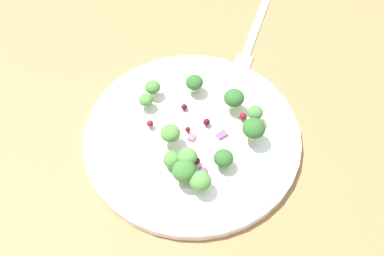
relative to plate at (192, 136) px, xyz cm
name	(u,v)px	position (x,y,z in cm)	size (l,w,h in cm)	color
ground_plane	(200,131)	(-0.60, 2.31, -1.86)	(180.00, 180.00, 2.00)	olive
plate	(192,136)	(0.00, 0.00, 0.00)	(28.55, 28.55, 1.70)	white
dressing_pool	(192,134)	(0.00, 0.00, 0.44)	(16.56, 16.56, 0.20)	white
broccoli_floret_0	(184,171)	(3.87, -5.80, 2.65)	(2.93, 2.93, 2.97)	#9EC684
broccoli_floret_1	(146,100)	(-7.56, -0.73, 2.06)	(1.95, 1.95, 1.98)	#8EB77A
broccoli_floret_2	(153,87)	(-8.32, 1.37, 2.18)	(2.13, 2.13, 2.15)	#9EC684
broccoli_floret_3	(170,133)	(-1.10, -2.87, 2.65)	(2.53, 2.53, 2.56)	#ADD18E
broccoli_floret_4	(194,83)	(-4.52, 5.61, 2.38)	(2.41, 2.41, 2.44)	#ADD18E
broccoli_floret_5	(187,157)	(2.73, -3.94, 2.38)	(2.41, 2.41, 2.44)	#9EC684
broccoli_floret_6	(254,129)	(6.39, 4.51, 2.87)	(2.94, 2.94, 2.98)	#ADD18E
broccoli_floret_7	(172,160)	(1.31, -5.19, 1.78)	(2.25, 2.25, 2.28)	#9EC684
broccoli_floret_8	(224,158)	(6.09, -1.08, 2.21)	(2.44, 2.44, 2.47)	#9EC684
broccoli_floret_9	(200,181)	(6.09, -5.40, 2.33)	(2.65, 2.65, 2.68)	#ADD18E
broccoli_floret_10	(255,113)	(4.76, 7.05, 2.28)	(2.11, 2.11, 2.13)	#9EC684
broccoli_floret_11	(234,98)	(1.38, 6.80, 2.74)	(2.74, 2.74, 2.77)	#ADD18E
cranberry_0	(205,124)	(0.52, 1.96, 1.24)	(0.92, 0.92, 0.92)	#4C0A14
cranberry_1	(150,124)	(-4.81, -2.83, 1.37)	(0.90, 0.90, 0.90)	maroon
cranberry_2	(196,161)	(3.41, -3.05, 1.20)	(0.95, 0.95, 0.95)	#4C0A14
cranberry_3	(183,108)	(-3.42, 1.99, 1.11)	(0.84, 0.84, 0.84)	#4C0A14
cranberry_4	(243,116)	(3.54, 6.17, 1.29)	(0.99, 0.99, 0.99)	maroon
cranberry_5	(189,130)	(-0.42, -0.18, 1.18)	(0.71, 0.71, 0.71)	maroon
cranberry_6	(252,129)	(5.56, 5.43, 0.97)	(0.94, 0.94, 0.94)	maroon
onion_bit_0	(221,136)	(3.10, 2.19, 0.67)	(0.88, 1.37, 0.59)	#934C84
onion_bit_1	(202,172)	(4.90, -3.64, 0.77)	(1.00, 1.26, 0.50)	#843D75
onion_bit_2	(192,138)	(0.45, -0.58, 0.67)	(1.02, 0.84, 0.55)	#A35B93
onion_bit_3	(176,160)	(1.29, -4.54, 0.90)	(1.37, 1.40, 0.52)	#A35B93
fork	(253,35)	(-5.79, 20.93, -0.61)	(8.93, 17.82, 0.50)	silver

